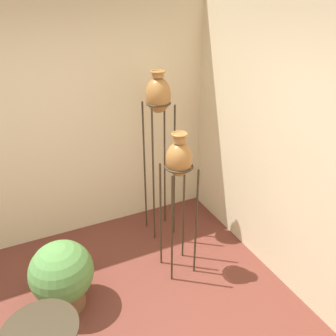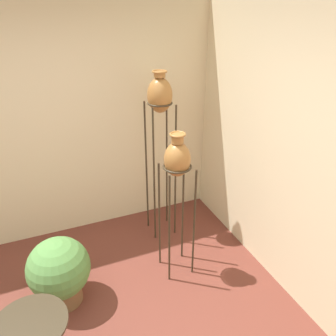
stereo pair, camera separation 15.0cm
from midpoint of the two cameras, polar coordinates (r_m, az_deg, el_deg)
wall_back at (r=3.73m, az=-20.23°, el=6.69°), size 7.90×0.06×2.70m
wall_right at (r=2.84m, az=27.38°, el=-0.99°), size 0.06×7.90×2.70m
vase_stand_tall at (r=3.43m, az=-0.14°, el=11.39°), size 0.27×0.27×1.93m
vase_stand_medium at (r=2.95m, az=3.07°, el=0.68°), size 0.28×0.28×1.53m
potted_plant at (r=3.23m, az=-17.10°, el=-16.78°), size 0.56×0.56×0.69m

